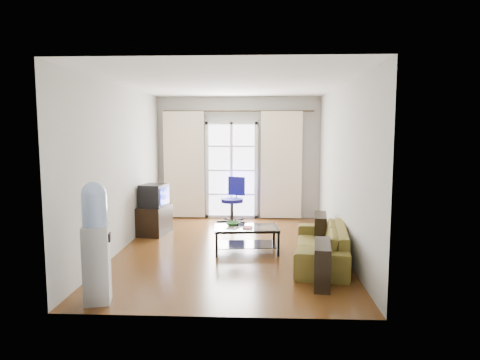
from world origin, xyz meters
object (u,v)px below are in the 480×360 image
(tv_stand, at_px, (154,220))
(sofa, at_px, (321,244))
(task_chair, at_px, (233,209))
(water_cooler, at_px, (96,240))
(crt_tv, at_px, (153,195))
(coffee_table, at_px, (246,236))

(tv_stand, bearing_deg, sofa, -20.37)
(tv_stand, xyz_separation_m, task_chair, (1.43, 1.09, 0.02))
(sofa, relative_size, water_cooler, 1.40)
(sofa, bearing_deg, tv_stand, -111.90)
(sofa, height_order, task_chair, task_chair)
(sofa, distance_m, task_chair, 3.10)
(task_chair, distance_m, water_cooler, 4.56)
(task_chair, bearing_deg, water_cooler, -83.36)
(task_chair, bearing_deg, crt_tv, -118.61)
(water_cooler, bearing_deg, sofa, 17.18)
(sofa, relative_size, crt_tv, 3.59)
(coffee_table, bearing_deg, water_cooler, -127.72)
(task_chair, bearing_deg, sofa, -38.30)
(coffee_table, xyz_separation_m, task_chair, (-0.36, 2.24, 0.02))
(sofa, relative_size, task_chair, 2.01)
(tv_stand, relative_size, crt_tv, 1.35)
(sofa, bearing_deg, coffee_table, -105.67)
(tv_stand, xyz_separation_m, water_cooler, (0.15, -3.27, 0.46))
(crt_tv, bearing_deg, task_chair, 51.49)
(coffee_table, relative_size, water_cooler, 0.77)
(coffee_table, bearing_deg, task_chair, 99.10)
(tv_stand, height_order, crt_tv, crt_tv)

